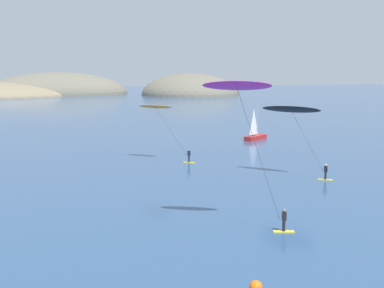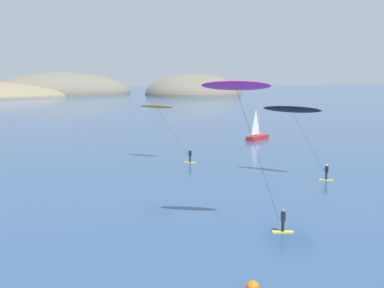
{
  "view_description": "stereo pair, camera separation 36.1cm",
  "coord_description": "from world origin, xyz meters",
  "views": [
    {
      "loc": [
        -6.52,
        -17.25,
        11.49
      ],
      "look_at": [
        3.73,
        23.9,
        4.84
      ],
      "focal_mm": 45.0,
      "sensor_mm": 36.0,
      "label": 1
    },
    {
      "loc": [
        -6.17,
        -17.33,
        11.49
      ],
      "look_at": [
        3.73,
        23.9,
        4.84
      ],
      "focal_mm": 45.0,
      "sensor_mm": 36.0,
      "label": 2
    }
  ],
  "objects": [
    {
      "name": "headland_island",
      "position": [
        -9.96,
        201.35,
        0.0
      ],
      "size": [
        157.55,
        61.23,
        20.0
      ],
      "color": "#6B6656",
      "rests_on": "ground"
    },
    {
      "name": "sailboat_near",
      "position": [
        22.67,
        56.03,
        0.64
      ],
      "size": [
        5.36,
        4.3,
        5.7
      ],
      "color": "#B22323",
      "rests_on": "ground"
    },
    {
      "name": "kitesurfer_black",
      "position": [
        16.13,
        29.37,
        6.82
      ],
      "size": [
        6.45,
        5.87,
        7.71
      ],
      "color": "yellow",
      "rests_on": "ground"
    },
    {
      "name": "kitesurfer_orange",
      "position": [
        3.88,
        41.79,
        6.21
      ],
      "size": [
        6.62,
        5.03,
        7.13
      ],
      "color": "yellow",
      "rests_on": "ground"
    },
    {
      "name": "kitesurfer_magenta",
      "position": [
        4.82,
        14.24,
        9.51
      ],
      "size": [
        6.45,
        3.32,
        10.76
      ],
      "color": "yellow",
      "rests_on": "ground"
    },
    {
      "name": "marker_buoy",
      "position": [
        2.32,
        4.62,
        0.35
      ],
      "size": [
        0.7,
        0.7,
        0.7
      ],
      "primitive_type": "sphere",
      "color": "orange",
      "rests_on": "ground"
    }
  ]
}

